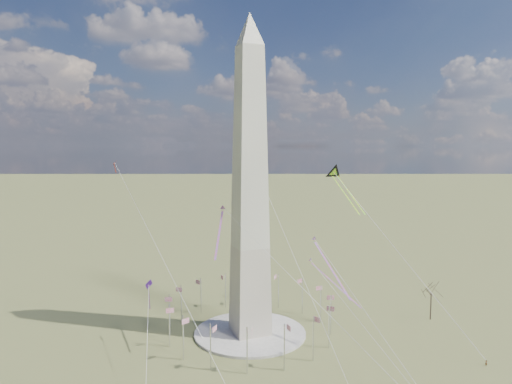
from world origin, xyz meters
name	(u,v)px	position (x,y,z in m)	size (l,w,h in m)	color
ground	(250,334)	(0.00, 0.00, 0.00)	(2000.00, 2000.00, 0.00)	brown
plaza	(250,333)	(0.00, 0.00, 0.40)	(36.00, 36.00, 0.80)	beige
washington_monument	(250,186)	(0.00, 0.00, 47.95)	(15.56, 15.56, 100.00)	beige
flagpole_ring	(250,312)	(0.00, 0.00, 7.27)	(54.40, 54.40, 13.00)	silver
tree_near	(431,291)	(63.30, -11.56, 10.39)	(8.32, 8.32, 14.56)	#47362B
person_east	(486,363)	(53.13, -44.09, 0.83)	(0.60, 0.40, 1.65)	gray
kite_delta_black	(335,175)	(40.43, 15.56, 49.71)	(7.57, 20.40, 17.00)	black
kite_diamond_purple	(149,287)	(-31.07, 5.13, 17.56)	(1.87, 3.14, 9.66)	#521D82
kite_streamer_left	(326,259)	(21.67, -10.18, 25.12)	(2.06, 21.92, 15.05)	#FF3028
kite_streamer_mid	(220,226)	(-10.93, -3.69, 36.69)	(8.87, 17.65, 12.96)	#FF3028
kite_streamer_right	(328,277)	(29.58, 1.82, 15.24)	(11.31, 18.48, 14.14)	#FF3028
kite_small_red	(115,164)	(-37.22, 40.94, 53.97)	(1.46, 2.16, 4.57)	red
kite_small_white	(249,151)	(15.35, 41.64, 58.56)	(1.44, 2.11, 4.46)	white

